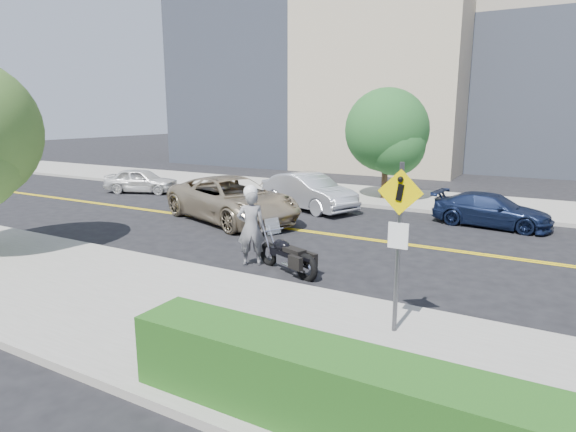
# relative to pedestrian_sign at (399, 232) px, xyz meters

# --- Properties ---
(ground_plane) EXTENTS (120.00, 120.00, 0.00)m
(ground_plane) POSITION_rel_pedestrian_sign_xyz_m (-4.20, 6.31, -1.96)
(ground_plane) COLOR black
(ground_plane) RESTS_ON ground
(sidewalk_near) EXTENTS (60.00, 5.00, 0.15)m
(sidewalk_near) POSITION_rel_pedestrian_sign_xyz_m (-4.20, -1.19, -1.89)
(sidewalk_near) COLOR #9E9B91
(sidewalk_near) RESTS_ON ground_plane
(sidewalk_far) EXTENTS (60.00, 5.00, 0.15)m
(sidewalk_far) POSITION_rel_pedestrian_sign_xyz_m (-4.20, 13.81, -1.89)
(sidewalk_far) COLOR #9E9B91
(sidewalk_far) RESTS_ON ground_plane
(pedestrian_sign) EXTENTS (0.78, 0.08, 3.00)m
(pedestrian_sign) POSITION_rel_pedestrian_sign_xyz_m (0.00, 0.00, 0.00)
(pedestrian_sign) COLOR #4C4C51
(pedestrian_sign) RESTS_ON sidewalk_near
(motorcyclist) EXTENTS (0.88, 0.81, 2.14)m
(motorcyclist) POSITION_rel_pedestrian_sign_xyz_m (-4.58, 2.32, -0.89)
(motorcyclist) COLOR #98999D
(motorcyclist) RESTS_ON ground
(motorcycle) EXTENTS (2.21, 1.37, 1.29)m
(motorcycle) POSITION_rel_pedestrian_sign_xyz_m (-3.45, 2.25, -1.32)
(motorcycle) COLOR black
(motorcycle) RESTS_ON ground
(suv) EXTENTS (6.43, 4.56, 1.63)m
(suv) POSITION_rel_pedestrian_sign_xyz_m (-8.16, 6.42, -1.15)
(suv) COLOR tan
(suv) RESTS_ON ground
(parked_car_white) EXTENTS (3.88, 2.60, 1.23)m
(parked_car_white) POSITION_rel_pedestrian_sign_xyz_m (-15.97, 9.45, -1.35)
(parked_car_white) COLOR silver
(parked_car_white) RESTS_ON ground
(parked_car_silver) EXTENTS (4.79, 3.13, 1.49)m
(parked_car_silver) POSITION_rel_pedestrian_sign_xyz_m (-6.69, 9.76, -1.21)
(parked_car_silver) COLOR silver
(parked_car_silver) RESTS_ON ground
(parked_car_blue) EXTENTS (4.17, 2.09, 1.16)m
(parked_car_blue) POSITION_rel_pedestrian_sign_xyz_m (0.35, 10.18, -1.38)
(parked_car_blue) COLOR #162243
(parked_car_blue) RESTS_ON ground
(tree_far_a) EXTENTS (3.69, 3.69, 5.04)m
(tree_far_a) POSITION_rel_pedestrian_sign_xyz_m (-4.53, 13.07, 1.23)
(tree_far_a) COLOR #382619
(tree_far_a) RESTS_ON ground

